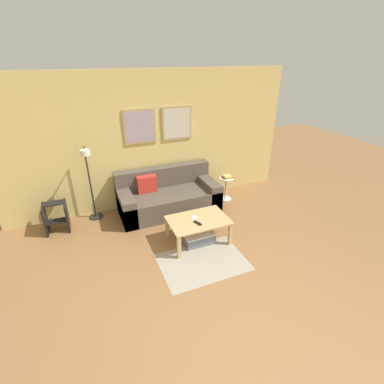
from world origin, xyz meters
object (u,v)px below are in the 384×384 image
(couch, at_px, (168,197))
(step_stool, at_px, (56,217))
(coffee_table, at_px, (198,223))
(storage_bin, at_px, (198,236))
(side_table, at_px, (226,187))
(cell_phone, at_px, (194,218))
(remote_control, at_px, (198,223))
(floor_lamp, at_px, (90,179))
(book_stack, at_px, (227,177))

(couch, xyz_separation_m, step_stool, (-2.00, 0.07, -0.01))
(coffee_table, bearing_deg, storage_bin, -125.69)
(coffee_table, bearing_deg, side_table, 44.87)
(storage_bin, height_order, cell_phone, cell_phone)
(couch, bearing_deg, side_table, -2.23)
(coffee_table, height_order, remote_control, remote_control)
(floor_lamp, xyz_separation_m, cell_phone, (1.44, -1.23, -0.42))
(floor_lamp, relative_size, remote_control, 9.29)
(book_stack, xyz_separation_m, remote_control, (-1.21, -1.23, -0.09))
(step_stool, bearing_deg, coffee_table, -30.42)
(book_stack, bearing_deg, couch, 177.86)
(remote_control, distance_m, step_stool, 2.47)
(coffee_table, distance_m, book_stack, 1.62)
(remote_control, bearing_deg, couch, 71.78)
(book_stack, bearing_deg, cell_phone, -138.47)
(couch, bearing_deg, floor_lamp, 174.50)
(floor_lamp, distance_m, remote_control, 2.04)
(couch, relative_size, storage_bin, 3.69)
(side_table, bearing_deg, step_stool, 177.92)
(storage_bin, height_order, side_table, side_table)
(step_stool, bearing_deg, book_stack, -2.05)
(coffee_table, xyz_separation_m, storage_bin, (-0.01, -0.02, -0.24))
(storage_bin, height_order, step_stool, step_stool)
(cell_phone, bearing_deg, couch, 119.01)
(cell_phone, distance_m, step_stool, 2.39)
(side_table, height_order, remote_control, side_table)
(floor_lamp, height_order, book_stack, floor_lamp)
(coffee_table, height_order, side_table, side_table)
(couch, xyz_separation_m, side_table, (1.25, -0.05, 0.01))
(cell_phone, bearing_deg, storage_bin, -49.02)
(remote_control, bearing_deg, book_stack, 24.47)
(cell_phone, bearing_deg, step_stool, 175.41)
(step_stool, bearing_deg, remote_control, -33.17)
(storage_bin, xyz_separation_m, remote_control, (-0.04, -0.09, 0.32))
(remote_control, height_order, step_stool, step_stool)
(floor_lamp, distance_m, book_stack, 2.65)
(side_table, bearing_deg, couch, 177.77)
(couch, xyz_separation_m, remote_control, (0.06, -1.28, 0.14))
(couch, distance_m, remote_control, 1.29)
(remote_control, bearing_deg, cell_phone, 63.35)
(couch, relative_size, book_stack, 8.48)
(book_stack, bearing_deg, side_table, -177.16)
(storage_bin, xyz_separation_m, floor_lamp, (-1.46, 1.32, 0.74))
(side_table, xyz_separation_m, book_stack, (0.02, 0.00, 0.22))
(side_table, bearing_deg, storage_bin, -135.00)
(storage_bin, xyz_separation_m, side_table, (1.14, 1.14, 0.19))
(floor_lamp, bearing_deg, step_stool, -174.53)
(couch, distance_m, cell_phone, 1.11)
(book_stack, height_order, remote_control, book_stack)
(remote_control, xyz_separation_m, cell_phone, (0.02, 0.18, -0.01))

